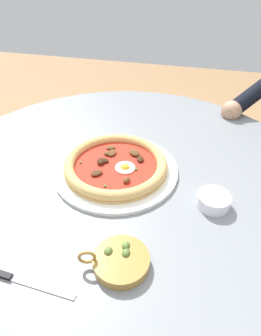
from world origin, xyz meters
The scene contains 6 objects.
ground_plane centered at (0.00, 0.00, -0.01)m, with size 6.00×6.00×0.02m, color #9E754C.
dining_table centered at (0.00, 0.00, 0.58)m, with size 1.06×1.06×0.71m.
pizza_on_plate centered at (-0.01, -0.02, 0.73)m, with size 0.32×0.32×0.04m.
steak_knife centered at (0.33, -0.13, 0.71)m, with size 0.02×0.22×0.01m.
ramekin_capers centered at (0.06, 0.23, 0.73)m, with size 0.08×0.08×0.03m.
olive_pan centered at (0.26, 0.06, 0.72)m, with size 0.11×0.13×0.04m.
Camera 1 is at (0.56, 0.16, 1.19)m, focal length 30.94 mm.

